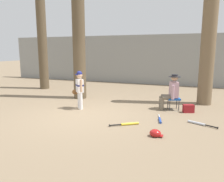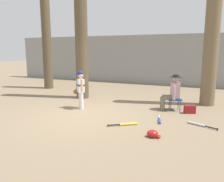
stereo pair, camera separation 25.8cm
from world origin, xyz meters
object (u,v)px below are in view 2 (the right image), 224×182
Objects in this scene: handbag_beside_stool at (190,109)px; bat_aluminum_silver at (199,125)px; seated_spectator at (172,91)px; bat_blue_youth at (159,120)px; young_ballplayer at (80,87)px; bat_yellow_trainer at (126,124)px; tree_behind_spectator at (212,30)px; tree_near_player at (81,27)px; batting_helmet_red at (153,134)px; folding_stool at (175,100)px; tree_far_left at (47,50)px.

bat_aluminum_silver is at bearing -74.99° from handbag_beside_stool.
bat_blue_youth is at bearing -95.50° from seated_spectator.
bat_yellow_trainer is (2.04, -1.08, -0.71)m from young_ballplayer.
handbag_beside_stool is 0.46× the size of bat_blue_youth.
tree_behind_spectator is at bearing 29.29° from young_ballplayer.
tree_near_player reaches higher than batting_helmet_red.
tree_behind_spectator is at bearing 49.36° from seated_spectator.
tree_near_player is at bearing 170.27° from handbag_beside_stool.
batting_helmet_red is (2.88, -1.62, -0.67)m from young_ballplayer.
tree_near_player reaches higher than bat_yellow_trainer.
folding_stool is 0.59m from handbag_beside_stool.
bat_yellow_trainer is (5.80, -4.08, -1.97)m from tree_far_left.
handbag_beside_stool is (-0.50, -1.44, -2.54)m from tree_behind_spectator.
bat_blue_youth is at bearing -27.38° from tree_far_left.
seated_spectator is at bearing -8.71° from tree_near_player.
handbag_beside_stool reaches higher than bat_blue_youth.
tree_near_player is 8.78× the size of bat_blue_youth.
bat_yellow_trainer is 1.00m from batting_helmet_red.
seated_spectator is (-0.09, -0.03, 0.28)m from folding_stool.
seated_spectator is at bearing -16.81° from tree_far_left.
young_ballplayer reaches higher than bat_blue_youth.
tree_near_player reaches higher than tree_behind_spectator.
handbag_beside_stool reaches higher than bat_aluminum_silver.
batting_helmet_red is at bearing -40.50° from tree_near_player.
tree_far_left is (-2.91, 1.44, -0.90)m from tree_near_player.
bat_aluminum_silver is (1.04, 0.03, 0.00)m from bat_blue_youth.
handbag_beside_stool is (0.50, -0.20, -0.23)m from folding_stool.
tree_near_player is 1.09× the size of tree_behind_spectator.
bat_yellow_trainer is (-1.98, -3.34, -2.63)m from tree_behind_spectator.
batting_helmet_red is (-0.14, -2.63, -0.29)m from folding_stool.
bat_aluminum_silver is at bearing -5.29° from young_ballplayer.
handbag_beside_stool is at bearing -16.74° from tree_far_left.
young_ballplayer is at bearing 152.15° from bat_yellow_trainer.
bat_blue_youth and bat_aluminum_silver have the same top height.
tree_far_left is at bearing 152.62° from bat_blue_youth.
tree_near_player is at bearing 139.50° from batting_helmet_red.
bat_yellow_trainer is 1.02m from bat_blue_youth.
tree_near_player is 5.03m from bat_blue_youth.
bat_yellow_trainer is at bearing -27.85° from young_ballplayer.
bat_aluminum_silver is at bearing 52.94° from batting_helmet_red.
bat_blue_youth is at bearing -121.09° from handbag_beside_stool.
seated_spectator reaches higher than batting_helmet_red.
tree_near_player is at bearing 151.80° from bat_blue_youth.
tree_far_left reaches higher than bat_aluminum_silver.
bat_yellow_trainer is at bearing -115.04° from folding_stool.
young_ballplayer reaches higher than seated_spectator.
batting_helmet_red is (6.64, -4.62, -1.93)m from tree_far_left.
tree_near_player reaches higher than folding_stool.
seated_spectator is at bearing 66.79° from bat_yellow_trainer.
tree_near_player is at bearing 157.70° from bat_aluminum_silver.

